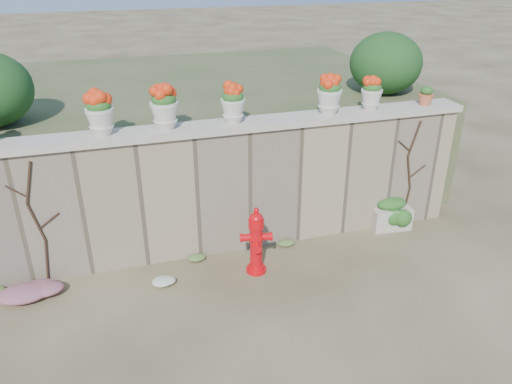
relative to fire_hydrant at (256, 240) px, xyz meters
name	(u,v)px	position (x,y,z in m)	size (l,w,h in m)	color
ground	(255,314)	(-0.31, -0.95, -0.54)	(80.00, 80.00, 0.00)	#473A23
stone_wall	(222,191)	(-0.31, 0.85, 0.46)	(8.00, 0.40, 2.00)	gray
wall_cap	(219,127)	(-0.31, 0.85, 1.51)	(8.10, 0.52, 0.10)	beige
raised_fill	(186,129)	(-0.31, 4.05, 0.46)	(9.00, 6.00, 2.00)	#384C23
back_shrub_right	(386,63)	(3.09, 2.05, 2.01)	(1.30, 1.30, 1.10)	#143814
vine_left	(38,223)	(-2.98, 0.63, 0.45)	(0.60, 0.04, 1.91)	black
vine_right	(409,173)	(2.92, 0.63, 0.45)	(0.60, 0.04, 1.91)	black
fire_hydrant	(256,240)	(0.00, 0.00, 0.00)	(0.47, 0.33, 1.08)	red
planter_box	(390,214)	(2.63, 0.60, -0.28)	(0.71, 0.45, 0.56)	beige
green_shrub	(399,217)	(2.68, 0.42, -0.25)	(0.61, 0.55, 0.58)	#1E5119
magenta_clump	(33,288)	(-3.17, 0.34, -0.41)	(0.95, 0.64, 0.25)	#BA257B
white_flowers	(164,282)	(-1.38, 0.02, -0.46)	(0.45, 0.36, 0.16)	white
urn_pot_1	(100,114)	(-1.96, 0.85, 1.86)	(0.39, 0.39, 0.60)	beige
urn_pot_2	(164,108)	(-1.09, 0.85, 1.87)	(0.40, 0.40, 0.63)	beige
urn_pot_3	(233,104)	(-0.09, 0.85, 1.84)	(0.36, 0.36, 0.57)	beige
urn_pot_4	(329,95)	(1.44, 0.85, 1.86)	(0.39, 0.39, 0.61)	beige
urn_pot_5	(372,94)	(2.17, 0.85, 1.82)	(0.34, 0.34, 0.53)	beige
terracotta_pot	(426,97)	(3.18, 0.85, 1.69)	(0.24, 0.24, 0.29)	#C25B3B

